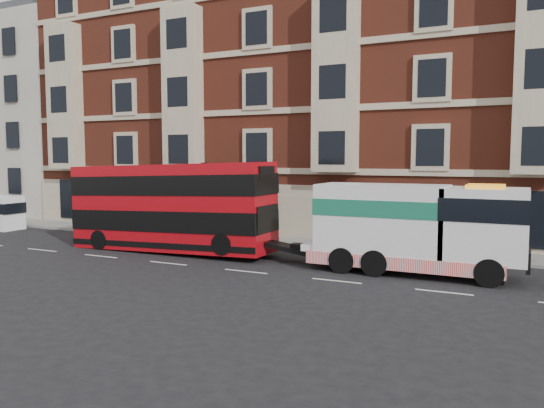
{
  "coord_description": "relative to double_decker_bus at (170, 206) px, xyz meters",
  "views": [
    {
      "loc": [
        10.45,
        -19.32,
        4.77
      ],
      "look_at": [
        -0.69,
        4.0,
        2.51
      ],
      "focal_mm": 35.0,
      "sensor_mm": 36.0,
      "label": 1
    }
  ],
  "objects": [
    {
      "name": "ground",
      "position": [
        5.73,
        -2.58,
        -2.35
      ],
      "size": [
        120.0,
        120.0,
        0.0
      ],
      "primitive_type": "plane",
      "color": "black",
      "rests_on": "ground"
    },
    {
      "name": "sidewalk",
      "position": [
        5.73,
        4.92,
        -2.28
      ],
      "size": [
        90.0,
        3.0,
        0.15
      ],
      "primitive_type": "cube",
      "color": "slate",
      "rests_on": "ground"
    },
    {
      "name": "victorian_terrace",
      "position": [
        6.23,
        12.42,
        7.71
      ],
      "size": [
        45.0,
        12.0,
        20.4
      ],
      "color": "brown",
      "rests_on": "ground"
    },
    {
      "name": "cream_block",
      "position": [
        -24.27,
        11.42,
        5.99
      ],
      "size": [
        16.0,
        10.0,
        16.8
      ],
      "color": "beige",
      "rests_on": "ground"
    },
    {
      "name": "lamp_post_west",
      "position": [
        -0.27,
        3.62,
        0.32
      ],
      "size": [
        0.35,
        0.15,
        4.35
      ],
      "color": "black",
      "rests_on": "sidewalk"
    },
    {
      "name": "double_decker_bus",
      "position": [
        0.0,
        0.0,
        0.0
      ],
      "size": [
        10.97,
        2.52,
        4.44
      ],
      "color": "#AD0911",
      "rests_on": "ground"
    },
    {
      "name": "tow_truck",
      "position": [
        12.06,
        0.0,
        -0.41
      ],
      "size": [
        8.78,
        2.6,
        3.66
      ],
      "color": "white",
      "rests_on": "ground"
    },
    {
      "name": "pedestrian",
      "position": [
        0.06,
        3.83,
        -1.39
      ],
      "size": [
        0.65,
        0.48,
        1.62
      ],
      "primitive_type": "imported",
      "rotation": [
        0.0,
        0.0,
        -0.17
      ],
      "color": "#1C2738",
      "rests_on": "sidewalk"
    }
  ]
}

